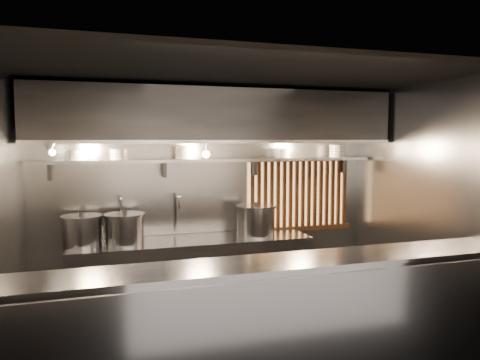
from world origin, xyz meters
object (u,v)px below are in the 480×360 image
heat_lamp (50,147)px  pendant_bulb (206,154)px  stock_pot_left (82,231)px  stock_pot_mid (125,229)px  stock_pot_right (256,220)px

heat_lamp → pendant_bulb: size_ratio=1.87×
heat_lamp → stock_pot_left: size_ratio=0.56×
heat_lamp → stock_pot_mid: heat_lamp is taller
heat_lamp → pendant_bulb: 1.83m
stock_pot_right → pendant_bulb: bearing=173.0°
stock_pot_mid → stock_pot_right: 1.66m
stock_pot_mid → stock_pot_right: bearing=0.7°
pendant_bulb → stock_pot_mid: bearing=-174.5°
pendant_bulb → stock_pot_right: size_ratio=0.35×
stock_pot_left → stock_pot_mid: bearing=-7.5°
heat_lamp → stock_pot_left: 1.07m
stock_pot_left → stock_pot_mid: stock_pot_mid is taller
heat_lamp → pendant_bulb: (1.80, 0.35, -0.11)m
heat_lamp → stock_pot_mid: 1.28m
stock_pot_left → stock_pot_right: (2.14, -0.04, 0.02)m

